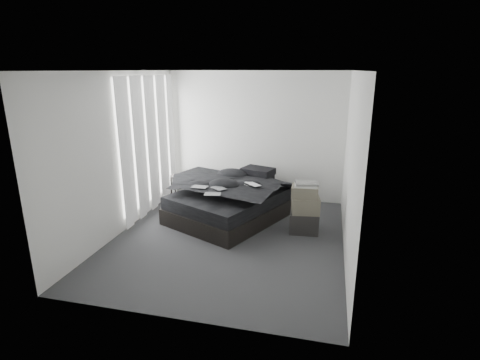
% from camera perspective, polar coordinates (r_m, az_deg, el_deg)
% --- Properties ---
extents(floor, '(3.60, 4.20, 0.01)m').
position_cam_1_polar(floor, '(6.11, -1.77, -8.85)').
color(floor, '#353638').
rests_on(floor, ground).
extents(ceiling, '(3.60, 4.20, 0.01)m').
position_cam_1_polar(ceiling, '(5.52, -2.02, 16.33)').
color(ceiling, white).
rests_on(ceiling, ground).
extents(wall_back, '(3.60, 0.01, 2.60)m').
position_cam_1_polar(wall_back, '(7.68, 2.28, 6.62)').
color(wall_back, white).
rests_on(wall_back, ground).
extents(wall_front, '(3.60, 0.01, 2.60)m').
position_cam_1_polar(wall_front, '(3.78, -10.36, -4.14)').
color(wall_front, white).
rests_on(wall_front, ground).
extents(wall_left, '(0.01, 4.20, 2.60)m').
position_cam_1_polar(wall_left, '(6.39, -17.70, 3.82)').
color(wall_left, white).
rests_on(wall_left, ground).
extents(wall_right, '(0.01, 4.20, 2.60)m').
position_cam_1_polar(wall_right, '(5.49, 16.54, 1.95)').
color(wall_right, white).
rests_on(wall_right, ground).
extents(window_left, '(0.02, 2.00, 2.30)m').
position_cam_1_polar(window_left, '(7.14, -13.91, 5.80)').
color(window_left, white).
rests_on(window_left, wall_left).
extents(curtain_left, '(0.06, 2.12, 2.48)m').
position_cam_1_polar(curtain_left, '(7.13, -13.52, 5.24)').
color(curtain_left, white).
rests_on(curtain_left, wall_left).
extents(bed, '(2.30, 2.55, 0.28)m').
position_cam_1_polar(bed, '(6.88, -1.28, -4.59)').
color(bed, black).
rests_on(bed, floor).
extents(mattress, '(2.22, 2.47, 0.22)m').
position_cam_1_polar(mattress, '(6.79, -1.29, -2.60)').
color(mattress, black).
rests_on(mattress, bed).
extents(duvet, '(2.14, 2.26, 0.24)m').
position_cam_1_polar(duvet, '(6.68, -1.58, -0.83)').
color(duvet, black).
rests_on(duvet, mattress).
extents(pillow_lower, '(0.75, 0.65, 0.14)m').
position_cam_1_polar(pillow_lower, '(7.38, 2.38, 0.43)').
color(pillow_lower, black).
rests_on(pillow_lower, mattress).
extents(pillow_upper, '(0.68, 0.57, 0.13)m').
position_cam_1_polar(pillow_upper, '(7.28, 2.75, 1.33)').
color(pillow_upper, black).
rests_on(pillow_upper, pillow_lower).
extents(laptop, '(0.39, 0.38, 0.03)m').
position_cam_1_polar(laptop, '(6.49, 1.59, -0.11)').
color(laptop, silver).
rests_on(laptop, duvet).
extents(comic_a, '(0.27, 0.18, 0.01)m').
position_cam_1_polar(comic_a, '(6.45, -6.19, -0.40)').
color(comic_a, black).
rests_on(comic_a, duvet).
extents(comic_b, '(0.31, 0.29, 0.01)m').
position_cam_1_polar(comic_b, '(6.35, -3.27, -0.53)').
color(comic_b, black).
rests_on(comic_b, duvet).
extents(comic_c, '(0.29, 0.22, 0.01)m').
position_cam_1_polar(comic_c, '(6.05, -4.23, -1.36)').
color(comic_c, black).
rests_on(comic_c, duvet).
extents(side_stand, '(0.39, 0.39, 0.64)m').
position_cam_1_polar(side_stand, '(7.44, -9.14, -1.70)').
color(side_stand, black).
rests_on(side_stand, floor).
extents(papers, '(0.29, 0.25, 0.01)m').
position_cam_1_polar(papers, '(7.34, -9.20, 0.69)').
color(papers, white).
rests_on(papers, side_stand).
extents(floor_books, '(0.19, 0.24, 0.15)m').
position_cam_1_polar(floor_books, '(7.12, -10.11, -4.71)').
color(floor_books, black).
rests_on(floor_books, floor).
extents(box_lower, '(0.50, 0.41, 0.35)m').
position_cam_1_polar(box_lower, '(6.36, 9.71, -6.32)').
color(box_lower, black).
rests_on(box_lower, floor).
extents(box_mid, '(0.49, 0.41, 0.27)m').
position_cam_1_polar(box_mid, '(6.24, 9.95, -3.74)').
color(box_mid, '#5F5A4B').
rests_on(box_mid, box_lower).
extents(box_upper, '(0.43, 0.35, 0.19)m').
position_cam_1_polar(box_upper, '(6.17, 9.86, -1.72)').
color(box_upper, '#5F5A4B').
rests_on(box_upper, box_mid).
extents(art_book_white, '(0.38, 0.32, 0.04)m').
position_cam_1_polar(art_book_white, '(6.14, 10.00, -0.74)').
color(art_book_white, silver).
rests_on(art_book_white, box_upper).
extents(art_book_snake, '(0.40, 0.34, 0.03)m').
position_cam_1_polar(art_book_snake, '(6.12, 10.12, -0.47)').
color(art_book_snake, silver).
rests_on(art_book_snake, art_book_white).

